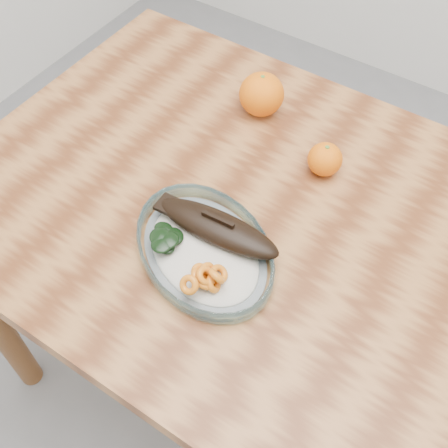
# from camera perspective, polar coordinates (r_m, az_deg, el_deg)

# --- Properties ---
(ground) EXTENTS (3.00, 3.00, 0.00)m
(ground) POSITION_cam_1_polar(r_m,az_deg,el_deg) (1.66, 3.21, -15.55)
(ground) COLOR slate
(ground) RESTS_ON ground
(dining_table) EXTENTS (1.20, 0.80, 0.75)m
(dining_table) POSITION_cam_1_polar(r_m,az_deg,el_deg) (1.08, 4.76, -2.69)
(dining_table) COLOR #603016
(dining_table) RESTS_ON ground
(plated_meal) EXTENTS (0.68, 0.68, 0.08)m
(plated_meal) POSITION_cam_1_polar(r_m,az_deg,el_deg) (0.94, -1.98, -2.43)
(plated_meal) COLOR white
(plated_meal) RESTS_ON dining_table
(orange_left) EXTENTS (0.09, 0.09, 0.09)m
(orange_left) POSITION_cam_1_polar(r_m,az_deg,el_deg) (1.16, 3.84, 13.02)
(orange_left) COLOR orange
(orange_left) RESTS_ON dining_table
(orange_right) EXTENTS (0.07, 0.07, 0.07)m
(orange_right) POSITION_cam_1_polar(r_m,az_deg,el_deg) (1.06, 10.21, 6.49)
(orange_right) COLOR orange
(orange_right) RESTS_ON dining_table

